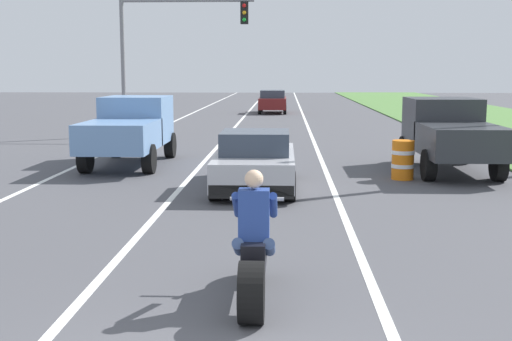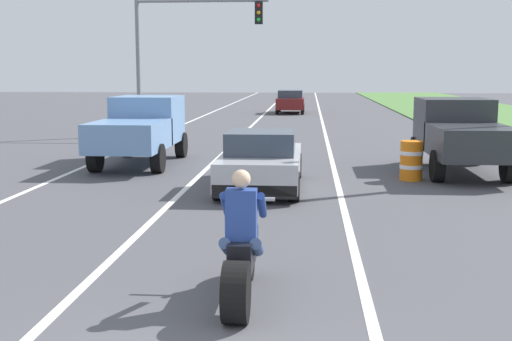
{
  "view_description": "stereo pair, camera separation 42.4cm",
  "coord_description": "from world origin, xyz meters",
  "px_view_note": "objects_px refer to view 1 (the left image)",
  "views": [
    {
      "loc": [
        0.66,
        -4.88,
        2.75
      ],
      "look_at": [
        0.15,
        6.81,
        1.0
      ],
      "focal_mm": 46.83,
      "sensor_mm": 36.0,
      "label": 1
    },
    {
      "loc": [
        1.08,
        -4.85,
        2.75
      ],
      "look_at": [
        0.15,
        6.81,
        1.0
      ],
      "focal_mm": 46.83,
      "sensor_mm": 36.0,
      "label": 2
    }
  ],
  "objects_px": {
    "sports_car_silver": "(256,162)",
    "pickup_truck_left_lane_light_blue": "(130,128)",
    "traffic_light_mast_near": "(165,39)",
    "distant_car_far_ahead": "(273,101)",
    "pickup_truck_right_shoulder_dark_grey": "(449,131)",
    "construction_barrel_nearest": "(403,160)",
    "motorcycle_with_rider": "(254,256)"
  },
  "relations": [
    {
      "from": "sports_car_silver",
      "to": "pickup_truck_left_lane_light_blue",
      "type": "distance_m",
      "value": 5.42
    },
    {
      "from": "sports_car_silver",
      "to": "traffic_light_mast_near",
      "type": "distance_m",
      "value": 13.62
    },
    {
      "from": "sports_car_silver",
      "to": "distant_car_far_ahead",
      "type": "relative_size",
      "value": 1.08
    },
    {
      "from": "sports_car_silver",
      "to": "pickup_truck_right_shoulder_dark_grey",
      "type": "relative_size",
      "value": 0.9
    },
    {
      "from": "pickup_truck_left_lane_light_blue",
      "to": "traffic_light_mast_near",
      "type": "distance_m",
      "value": 9.16
    },
    {
      "from": "construction_barrel_nearest",
      "to": "traffic_light_mast_near",
      "type": "bearing_deg",
      "value": 126.2
    },
    {
      "from": "traffic_light_mast_near",
      "to": "motorcycle_with_rider",
      "type": "bearing_deg",
      "value": -77.14
    },
    {
      "from": "motorcycle_with_rider",
      "to": "sports_car_silver",
      "type": "xyz_separation_m",
      "value": [
        -0.33,
        7.89,
        0.04
      ]
    },
    {
      "from": "sports_car_silver",
      "to": "construction_barrel_nearest",
      "type": "height_order",
      "value": "sports_car_silver"
    },
    {
      "from": "motorcycle_with_rider",
      "to": "sports_car_silver",
      "type": "height_order",
      "value": "motorcycle_with_rider"
    },
    {
      "from": "sports_car_silver",
      "to": "distant_car_far_ahead",
      "type": "xyz_separation_m",
      "value": [
        -0.12,
        28.3,
        0.14
      ]
    },
    {
      "from": "construction_barrel_nearest",
      "to": "distant_car_far_ahead",
      "type": "xyz_separation_m",
      "value": [
        -3.82,
        26.8,
        0.27
      ]
    },
    {
      "from": "pickup_truck_left_lane_light_blue",
      "to": "pickup_truck_right_shoulder_dark_grey",
      "type": "distance_m",
      "value": 9.07
    },
    {
      "from": "construction_barrel_nearest",
      "to": "motorcycle_with_rider",
      "type": "bearing_deg",
      "value": -109.75
    },
    {
      "from": "motorcycle_with_rider",
      "to": "construction_barrel_nearest",
      "type": "relative_size",
      "value": 2.21
    },
    {
      "from": "sports_car_silver",
      "to": "traffic_light_mast_near",
      "type": "relative_size",
      "value": 0.72
    },
    {
      "from": "pickup_truck_left_lane_light_blue",
      "to": "distant_car_far_ahead",
      "type": "relative_size",
      "value": 1.2
    },
    {
      "from": "traffic_light_mast_near",
      "to": "sports_car_silver",
      "type": "bearing_deg",
      "value": -70.89
    },
    {
      "from": "motorcycle_with_rider",
      "to": "pickup_truck_right_shoulder_dark_grey",
      "type": "height_order",
      "value": "pickup_truck_right_shoulder_dark_grey"
    },
    {
      "from": "pickup_truck_left_lane_light_blue",
      "to": "construction_barrel_nearest",
      "type": "distance_m",
      "value": 7.91
    },
    {
      "from": "traffic_light_mast_near",
      "to": "construction_barrel_nearest",
      "type": "xyz_separation_m",
      "value": [
        8.01,
        -10.95,
        -3.56
      ]
    },
    {
      "from": "pickup_truck_left_lane_light_blue",
      "to": "pickup_truck_right_shoulder_dark_grey",
      "type": "relative_size",
      "value": 1.0
    },
    {
      "from": "pickup_truck_right_shoulder_dark_grey",
      "to": "construction_barrel_nearest",
      "type": "relative_size",
      "value": 4.8
    },
    {
      "from": "sports_car_silver",
      "to": "distant_car_far_ahead",
      "type": "height_order",
      "value": "distant_car_far_ahead"
    },
    {
      "from": "traffic_light_mast_near",
      "to": "distant_car_far_ahead",
      "type": "bearing_deg",
      "value": 75.16
    },
    {
      "from": "pickup_truck_left_lane_light_blue",
      "to": "construction_barrel_nearest",
      "type": "relative_size",
      "value": 4.8
    },
    {
      "from": "construction_barrel_nearest",
      "to": "distant_car_far_ahead",
      "type": "bearing_deg",
      "value": 98.1
    },
    {
      "from": "pickup_truck_left_lane_light_blue",
      "to": "pickup_truck_right_shoulder_dark_grey",
      "type": "bearing_deg",
      "value": -5.67
    },
    {
      "from": "pickup_truck_right_shoulder_dark_grey",
      "to": "motorcycle_with_rider",
      "type": "bearing_deg",
      "value": -114.22
    },
    {
      "from": "distant_car_far_ahead",
      "to": "construction_barrel_nearest",
      "type": "bearing_deg",
      "value": -81.9
    },
    {
      "from": "pickup_truck_right_shoulder_dark_grey",
      "to": "construction_barrel_nearest",
      "type": "bearing_deg",
      "value": -136.67
    },
    {
      "from": "motorcycle_with_rider",
      "to": "construction_barrel_nearest",
      "type": "xyz_separation_m",
      "value": [
        3.37,
        9.39,
        -0.09
      ]
    }
  ]
}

